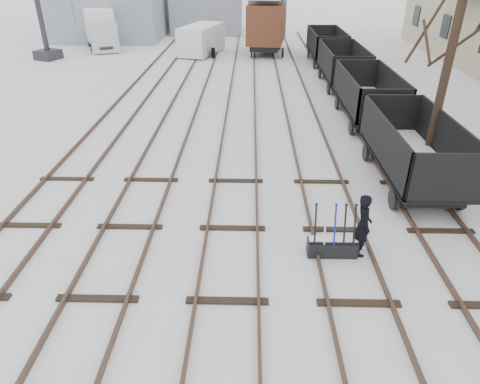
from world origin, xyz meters
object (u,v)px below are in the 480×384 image
object	(u,v)px
freight_wagon_a	(411,159)
box_van_wagon	(267,21)
crane	(44,31)
panel_van	(202,39)
worker	(363,225)
ground_frame	(332,246)
lorry	(100,28)

from	to	relation	value
freight_wagon_a	box_van_wagon	size ratio (longest dim) A/B	0.97
freight_wagon_a	crane	world-z (taller)	crane
freight_wagon_a	panel_van	xyz separation A→B (m)	(-9.48, 22.34, 0.27)
freight_wagon_a	panel_van	bearing A→B (deg)	113.00
worker	panel_van	size ratio (longest dim) A/B	0.32
panel_van	ground_frame	bearing A→B (deg)	-60.37
worker	lorry	world-z (taller)	lorry
worker	box_van_wagon	size ratio (longest dim) A/B	0.30
worker	lorry	distance (m)	33.21
freight_wagon_a	ground_frame	bearing A→B (deg)	-127.97
worker	panel_van	world-z (taller)	panel_van
freight_wagon_a	crane	distance (m)	29.24
worker	crane	size ratio (longest dim) A/B	0.22
worker	freight_wagon_a	xyz separation A→B (m)	(2.57, 4.16, 0.01)
ground_frame	panel_van	size ratio (longest dim) A/B	0.27
panel_van	crane	world-z (taller)	crane
panel_van	freight_wagon_a	bearing A→B (deg)	-50.40
lorry	crane	bearing A→B (deg)	-141.54
ground_frame	freight_wagon_a	world-z (taller)	freight_wagon_a
lorry	panel_van	size ratio (longest dim) A/B	1.31
lorry	crane	size ratio (longest dim) A/B	0.91
freight_wagon_a	crane	size ratio (longest dim) A/B	0.72
box_van_wagon	panel_van	bearing A→B (deg)	-167.07
box_van_wagon	crane	world-z (taller)	crane
crane	ground_frame	bearing A→B (deg)	-30.64
box_van_wagon	panel_van	xyz separation A→B (m)	(-5.23, -0.47, -1.30)
box_van_wagon	panel_van	world-z (taller)	box_van_wagon
worker	panel_van	distance (m)	27.38
lorry	panel_van	bearing A→B (deg)	-39.15
ground_frame	worker	size ratio (longest dim) A/B	0.85
panel_van	box_van_wagon	bearing A→B (deg)	21.73
freight_wagon_a	panel_van	size ratio (longest dim) A/B	1.04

